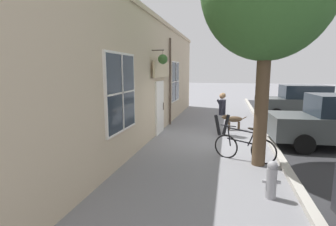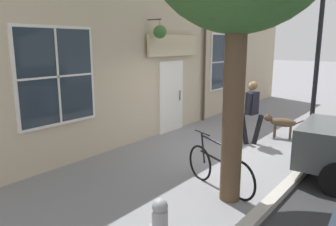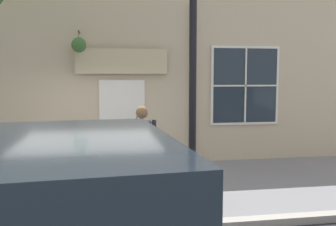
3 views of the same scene
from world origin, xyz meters
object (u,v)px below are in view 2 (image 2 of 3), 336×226
object	(u,v)px
pedestrian_walking	(252,107)
leaning_bicycle	(219,168)
dog_on_leash	(281,122)
street_lamp	(322,14)

from	to	relation	value
pedestrian_walking	leaning_bicycle	size ratio (longest dim) A/B	1.00
leaning_bicycle	pedestrian_walking	bearing A→B (deg)	103.45
dog_on_leash	street_lamp	size ratio (longest dim) A/B	0.21
pedestrian_walking	leaning_bicycle	xyz separation A→B (m)	(0.69, -2.90, -0.62)
leaning_bicycle	dog_on_leash	bearing A→B (deg)	93.85
pedestrian_walking	dog_on_leash	size ratio (longest dim) A/B	1.54
dog_on_leash	leaning_bicycle	world-z (taller)	leaning_bicycle
dog_on_leash	leaning_bicycle	distance (m)	3.93
pedestrian_walking	leaning_bicycle	distance (m)	3.05
pedestrian_walking	dog_on_leash	bearing A→B (deg)	67.13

